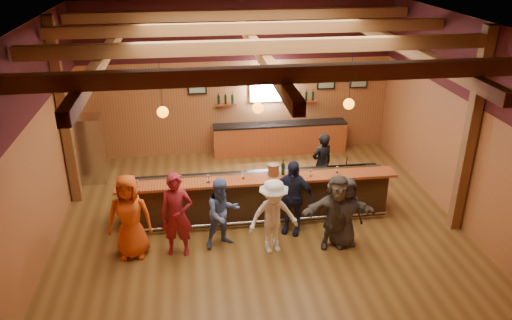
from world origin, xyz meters
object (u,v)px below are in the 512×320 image
at_px(bar_counter, 258,195).
at_px(customer_white, 273,217).
at_px(customer_dark, 345,212).
at_px(ice_bucket, 273,170).
at_px(back_bar_cabinet, 280,138).
at_px(customer_brown, 337,212).
at_px(customer_redvest, 177,215).
at_px(bottle_a, 283,169).
at_px(customer_navy, 292,197).
at_px(customer_denim, 223,213).
at_px(stainless_fridge, 91,149).
at_px(customer_orange, 130,217).
at_px(bartender, 322,164).

xyz_separation_m(bar_counter, customer_white, (0.11, -1.52, 0.30)).
bearing_deg(customer_dark, ice_bucket, 124.62).
bearing_deg(back_bar_cabinet, customer_brown, -87.12).
distance_m(customer_redvest, customer_white, 1.95).
distance_m(customer_redvest, customer_dark, 3.47).
relative_size(ice_bucket, bottle_a, 0.73).
height_order(customer_brown, bottle_a, customer_brown).
bearing_deg(customer_navy, customer_white, -100.06).
bearing_deg(customer_white, customer_dark, -8.53).
height_order(customer_denim, customer_dark, same).
bearing_deg(back_bar_cabinet, customer_denim, -113.77).
height_order(back_bar_cabinet, customer_white, customer_white).
relative_size(stainless_fridge, customer_dark, 1.16).
height_order(bar_counter, customer_redvest, customer_redvest).
distance_m(customer_orange, customer_white, 2.89).
bearing_deg(customer_white, customer_denim, 150.64).
height_order(back_bar_cabinet, customer_denim, customer_denim).
bearing_deg(ice_bucket, customer_white, -99.52).
height_order(customer_navy, bartender, customer_navy).
relative_size(stainless_fridge, customer_denim, 1.16).
bearing_deg(bar_counter, bartender, 26.99).
bearing_deg(customer_navy, customer_brown, -13.00).
relative_size(stainless_fridge, bottle_a, 4.93).
distance_m(bar_counter, customer_orange, 3.07).
distance_m(customer_white, customer_dark, 1.53).
distance_m(customer_navy, customer_brown, 1.06).
distance_m(customer_dark, bottle_a, 1.74).
height_order(back_bar_cabinet, bottle_a, bottle_a).
xyz_separation_m(customer_redvest, customer_denim, (0.93, 0.17, -0.13)).
relative_size(customer_brown, bottle_a, 4.55).
bearing_deg(customer_white, bar_counter, 84.32).
relative_size(back_bar_cabinet, customer_redvest, 2.21).
xyz_separation_m(customer_redvest, customer_dark, (3.47, -0.15, -0.13)).
height_order(bar_counter, customer_navy, customer_navy).
bearing_deg(bottle_a, customer_white, -108.54).
bearing_deg(bottle_a, customer_orange, -162.38).
bearing_deg(bottle_a, bar_counter, 159.28).
distance_m(stainless_fridge, customer_navy, 5.78).
bearing_deg(bar_counter, customer_redvest, -144.00).
relative_size(back_bar_cabinet, customer_denim, 2.57).
bearing_deg(customer_navy, customer_redvest, -141.08).
bearing_deg(back_bar_cabinet, bartender, -77.86).
distance_m(back_bar_cabinet, customer_white, 5.21).
relative_size(customer_navy, bartender, 1.07).
xyz_separation_m(bar_counter, bartender, (1.76, 0.90, 0.28)).
bearing_deg(customer_brown, customer_white, -177.41).
xyz_separation_m(bar_counter, customer_redvest, (-1.83, -1.33, 0.38)).
height_order(customer_navy, customer_dark, customer_navy).
relative_size(customer_redvest, ice_bucket, 6.82).
xyz_separation_m(stainless_fridge, ice_bucket, (4.45, -2.65, 0.34)).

